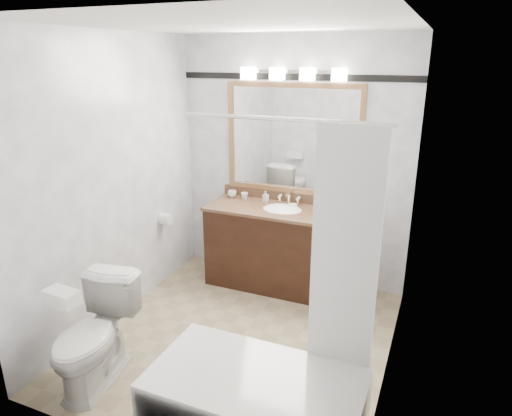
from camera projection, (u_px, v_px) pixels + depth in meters
The scene contains 14 objects.
room at pixel (239, 199), 3.50m from camera, with size 2.42×2.62×2.52m.
vanity at pixel (282, 247), 4.65m from camera, with size 1.53×0.58×0.97m.
mirror at pixel (293, 139), 4.54m from camera, with size 1.40×0.04×1.10m.
vanity_light_bar at pixel (292, 74), 4.29m from camera, with size 1.02×0.14×0.12m.
accent_stripe at pixel (295, 77), 4.36m from camera, with size 2.40×0.01×0.06m, color black.
bathtub at pixel (260, 398), 2.82m from camera, with size 1.30×0.75×1.96m.
tp_roll at pixel (166, 219), 4.68m from camera, with size 0.12×0.12×0.11m, color white.
toilet at pixel (94, 336), 3.27m from camera, with size 0.43×0.76×0.77m, color white.
tissue_box at pixel (62, 297), 2.94m from camera, with size 0.23×0.13×0.09m, color white.
coffee_maker at pixel (343, 198), 4.23m from camera, with size 0.20×0.24×0.37m.
cup_left at pixel (232, 194), 4.89m from camera, with size 0.09×0.09×0.07m, color white.
cup_right at pixel (244, 196), 4.82m from camera, with size 0.07×0.07×0.07m, color white.
soap_bottle_a at pixel (266, 196), 4.74m from camera, with size 0.05×0.05×0.11m, color white.
soap_bar at pixel (293, 205), 4.59m from camera, with size 0.08×0.05×0.02m, color beige.
Camera 1 is at (1.42, -3.03, 2.30)m, focal length 32.00 mm.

